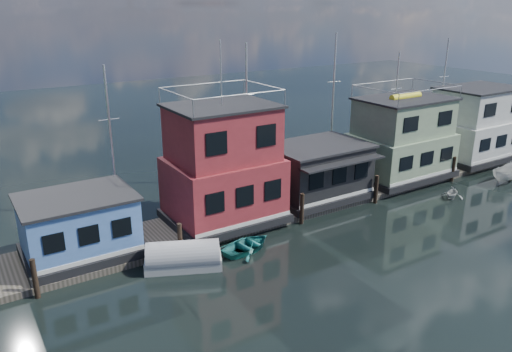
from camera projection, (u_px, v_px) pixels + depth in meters
ground at (453, 264)px, 28.94m from camera, size 160.00×160.00×0.00m
dock at (321, 197)px, 38.45m from camera, size 48.00×5.00×0.40m
houseboat_blue at (79, 226)px, 28.67m from camera, size 6.40×4.90×3.66m
houseboat_red at (223, 167)px, 32.86m from camera, size 7.40×5.90×11.86m
houseboat_dark at (317, 171)px, 37.45m from camera, size 7.40×6.10×4.06m
houseboat_green at (402, 140)px, 41.65m from camera, size 8.40×5.90×7.03m
houseboat_white at (476, 125)px, 46.72m from camera, size 8.40×5.90×6.66m
pilings at (343, 198)px, 35.75m from camera, size 42.28×0.28×2.20m
background_masts at (322, 109)px, 43.89m from camera, size 36.40×0.16×12.00m
dinghy_teal at (247, 245)px, 30.40m from camera, size 3.90×3.14×0.72m
tarp_runabout at (183, 258)px, 28.32m from camera, size 4.60×3.28×1.74m
dinghy_white at (452, 192)px, 38.55m from camera, size 2.36×2.23×0.98m
motorboat at (508, 173)px, 41.94m from camera, size 4.14×1.84×1.56m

